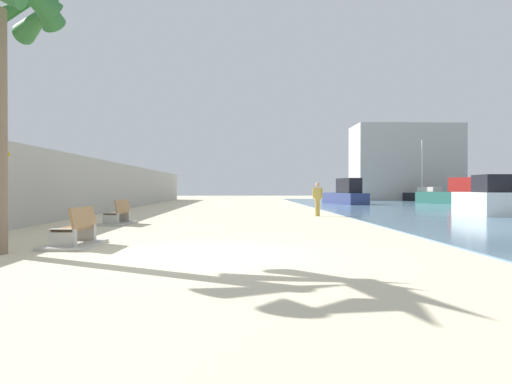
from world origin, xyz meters
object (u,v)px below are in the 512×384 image
Objects in this scene: bench_near at (75,237)px; boat_far_left at (488,200)px; person_walking at (318,197)px; bench_far at (118,219)px; boat_far_right at (461,195)px; boat_outer at (345,195)px; boat_mid_bay at (425,195)px.

boat_far_left reaches higher than bench_near.
bench_near is at bearing -122.39° from person_walking.
boat_far_left reaches higher than bench_far.
boat_outer is (-9.61, 1.58, -0.03)m from boat_far_right.
boat_far_right is at bearing -93.36° from boat_mid_bay.
boat_far_right is 1.19× the size of boat_mid_bay.
boat_mid_bay is at bearing 58.90° from bench_near.
boat_mid_bay reaches higher than boat_far_right.
boat_far_right is 9.90m from boat_mid_bay.
boat_outer is at bearing -140.85° from boat_mid_bay.
boat_far_right is (22.90, 29.05, 0.64)m from bench_near.
boat_far_left is (8.96, 0.29, -0.18)m from person_walking.
boat_far_left reaches higher than person_walking.
boat_mid_bay is (6.51, 26.01, -0.19)m from boat_far_left.
boat_far_right is at bearing 47.80° from person_walking.
bench_far is at bearing -148.77° from person_walking.
bench_near is at bearing -142.73° from boat_far_left.
bench_near is 1.24× the size of person_walking.
boat_mid_bay is at bearing 59.54° from person_walking.
boat_mid_bay reaches higher than bench_near.
boat_mid_bay is (15.47, 26.30, -0.37)m from person_walking.
boat_outer reaches higher than boat_far_left.
bench_far is at bearing -162.43° from boat_far_left.
bench_near is at bearing -113.45° from boat_outer.
bench_near is 0.98× the size of bench_far.
boat_outer reaches higher than bench_far.
person_walking is at bearing 31.23° from bench_far.
boat_far_left is at bearing -78.24° from boat_outer.
boat_mid_bay is (23.48, 38.93, 0.40)m from bench_near.
person_walking is at bearing -120.46° from boat_mid_bay.
bench_near is 37.00m from boat_far_right.
boat_far_left is at bearing -104.04° from boat_mid_bay.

